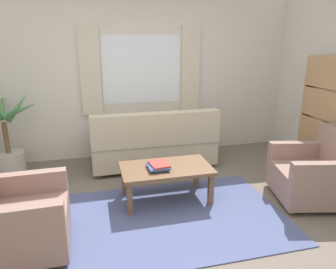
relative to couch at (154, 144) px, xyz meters
name	(u,v)px	position (x,y,z in m)	size (l,w,h in m)	color
ground_plane	(177,217)	(-0.05, -1.56, -0.37)	(6.24, 6.24, 0.00)	#6B6056
wall_back	(141,79)	(-0.05, 0.70, 0.93)	(5.32, 0.12, 2.60)	silver
window_with_curtains	(142,70)	(-0.05, 0.62, 1.08)	(1.98, 0.07, 1.40)	white
area_rug	(177,217)	(-0.05, -1.56, -0.36)	(2.40, 1.69, 0.01)	#4C5684
couch	(154,144)	(0.00, 0.00, 0.00)	(1.90, 0.82, 0.92)	#BCB293
armchair_left	(15,217)	(-1.66, -1.74, -0.01)	(0.85, 0.87, 0.88)	gray
armchair_right	(315,173)	(1.71, -1.56, -0.01)	(0.98, 1.00, 0.88)	gray
coffee_table	(166,171)	(-0.07, -1.11, 0.01)	(1.10, 0.64, 0.44)	brown
book_stack_on_table	(159,166)	(-0.17, -1.15, 0.11)	(0.26, 0.29, 0.07)	#2D2D33
potted_plant	(5,142)	(-2.16, 0.23, 0.14)	(1.14, 1.21, 1.25)	#B7B2A8
bookshelf	(331,119)	(2.29, -1.04, 0.52)	(0.30, 0.94, 1.72)	#A87F56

